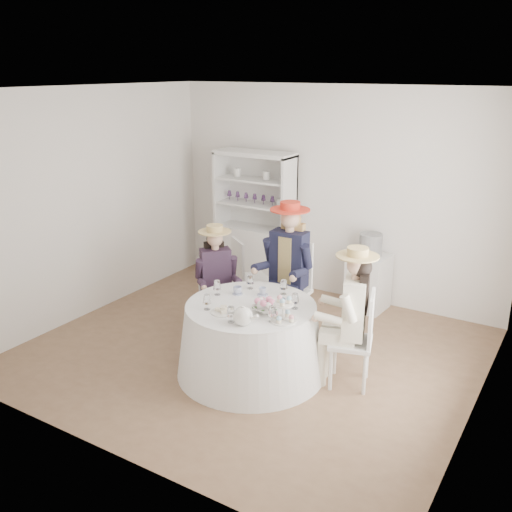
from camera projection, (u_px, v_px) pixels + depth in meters
The scene contains 23 objects.
ground at pixel (251, 352), 6.08m from camera, with size 4.50×4.50×0.00m, color brown.
ceiling at pixel (250, 89), 5.23m from camera, with size 4.50×4.50×0.00m, color white.
wall_back at pixel (333, 194), 7.28m from camera, with size 4.50×4.50×0.00m, color white.
wall_front at pixel (102, 296), 4.04m from camera, with size 4.50×4.50×0.00m, color white.
wall_left at pixel (90, 203), 6.77m from camera, with size 4.50×4.50×0.00m, color white.
wall_right at pixel (490, 270), 4.55m from camera, with size 4.50×4.50×0.00m, color white.
tea_table at pixel (251, 339), 5.57m from camera, with size 1.46×1.46×0.72m.
hutch at pixel (255, 238), 7.81m from camera, with size 1.23×0.77×1.84m.
side_table at pixel (368, 282), 7.08m from camera, with size 0.45×0.45×0.70m, color silver.
hatbox at pixel (371, 245), 6.93m from camera, with size 0.28×0.28×0.28m, color black.
guest_left at pixel (216, 274), 6.29m from camera, with size 0.54×0.54×1.27m.
guest_mid at pixel (288, 261), 6.24m from camera, with size 0.55×0.58×1.53m.
guest_right at pixel (352, 309), 5.23m from camera, with size 0.56×0.52×1.37m.
spare_chair at pixel (246, 275), 6.86m from camera, with size 0.55×0.55×0.96m.
teacup_a at pixel (238, 291), 5.70m from camera, with size 0.09×0.09×0.07m, color white.
teacup_b at pixel (263, 292), 5.68m from camera, with size 0.08×0.08×0.07m, color white.
teacup_c at pixel (281, 303), 5.41m from camera, with size 0.09×0.09×0.07m, color white.
flower_bowl at pixel (265, 310), 5.28m from camera, with size 0.22×0.22×0.05m, color white.
flower_arrangement at pixel (265, 304), 5.28m from camera, with size 0.17×0.17×0.06m.
table_teapot at pixel (243, 316), 5.02m from camera, with size 0.25×0.18×0.19m.
sandwich_plate at pixel (223, 311), 5.28m from camera, with size 0.23×0.23×0.05m.
cupcake_stand at pixel (283, 312), 5.08m from camera, with size 0.24×0.24×0.23m.
stemware_set at pixel (251, 298), 5.43m from camera, with size 0.90×0.90×0.15m.
Camera 1 is at (2.88, -4.62, 2.89)m, focal length 40.00 mm.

